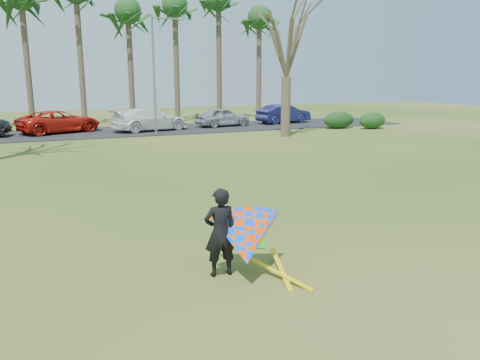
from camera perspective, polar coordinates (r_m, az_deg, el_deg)
name	(u,v)px	position (r m, az deg, el deg)	size (l,w,h in m)	color
ground	(270,237)	(12.11, 3.67, -7.00)	(100.00, 100.00, 0.00)	#1E4910
parking_strip	(121,131)	(35.81, -14.36, 5.76)	(46.00, 7.00, 0.06)	black
palm_6	(128,12)	(42.13, -13.51, 19.24)	(4.84, 4.84, 10.84)	#47372A
palm_7	(175,6)	(43.07, -7.97, 20.22)	(4.84, 4.84, 11.54)	#473B2A
palm_8	(218,1)	(44.36, -2.64, 20.98)	(4.84, 4.84, 12.24)	#48382B
palm_9	(259,19)	(45.70, 2.37, 19.02)	(4.84, 4.84, 10.84)	brown
bare_tree_right	(287,36)	(32.09, 5.77, 17.03)	(6.27, 6.27, 9.21)	#4B3B2D
streetlight	(156,69)	(33.02, -10.19, 13.12)	(2.28, 0.18, 8.00)	gray
hedge_near	(339,120)	(37.68, 11.96, 7.16)	(2.62, 1.19, 1.31)	#133513
hedge_far	(372,121)	(38.06, 15.85, 6.99)	(2.32, 1.09, 1.29)	#173B15
car_2	(59,121)	(36.09, -21.15, 6.67)	(2.63, 5.70, 1.58)	red
car_3	(150,119)	(35.62, -10.91, 7.27)	(2.32, 5.70, 1.65)	white
car_4	(223,117)	(38.03, -2.12, 7.71)	(1.78, 4.43, 1.51)	#9EA2AB
car_5	(284,114)	(40.82, 5.34, 8.05)	(1.68, 4.83, 1.59)	#1A1C4E
kite_flyer	(242,236)	(9.58, 0.22, -6.90)	(2.13, 2.39, 2.02)	black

